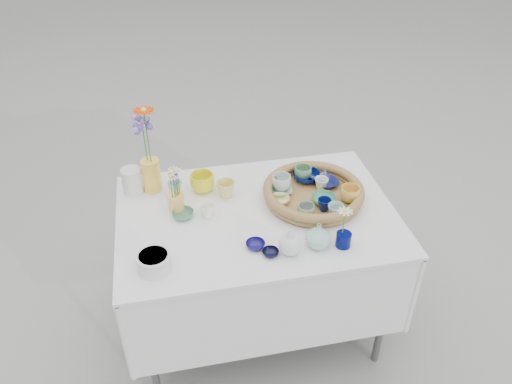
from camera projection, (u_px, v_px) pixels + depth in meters
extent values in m
plane|color=#9A9A9A|center=(257.00, 324.00, 2.72)|extent=(80.00, 80.00, 0.00)
imported|color=#030F4F|center=(306.00, 176.00, 2.45)|extent=(0.16, 0.16, 0.04)
imported|color=#0F1352|center=(327.00, 183.00, 2.41)|extent=(0.13, 0.13, 0.03)
imported|color=#EAB549|center=(350.00, 194.00, 2.30)|extent=(0.10, 0.10, 0.07)
imported|color=#41956A|center=(324.00, 200.00, 2.30)|extent=(0.14, 0.14, 0.03)
imported|color=gray|center=(306.00, 211.00, 2.20)|extent=(0.08, 0.08, 0.06)
imported|color=#82B49A|center=(280.00, 191.00, 2.36)|extent=(0.11, 0.11, 0.03)
imported|color=silver|center=(281.00, 182.00, 2.37)|extent=(0.10, 0.10, 0.08)
imported|color=silver|center=(321.00, 184.00, 2.38)|extent=(0.07, 0.07, 0.06)
imported|color=#97B7EA|center=(316.00, 174.00, 2.47)|extent=(0.11, 0.11, 0.03)
imported|color=#071255|center=(324.00, 205.00, 2.24)|extent=(0.06, 0.06, 0.06)
imported|color=#F4DF8B|center=(280.00, 200.00, 2.30)|extent=(0.10, 0.10, 0.03)
imported|color=#8EBDB8|center=(335.00, 211.00, 2.20)|extent=(0.09, 0.09, 0.07)
imported|color=#599066|center=(303.00, 173.00, 2.45)|extent=(0.11, 0.11, 0.07)
imported|color=yellow|center=(202.00, 183.00, 2.39)|extent=(0.13, 0.13, 0.09)
imported|color=#DCCF6B|center=(226.00, 189.00, 2.35)|extent=(0.09, 0.09, 0.08)
imported|color=#45815F|center=(183.00, 214.00, 2.24)|extent=(0.10, 0.10, 0.03)
imported|color=white|center=(207.00, 210.00, 2.24)|extent=(0.08, 0.08, 0.06)
imported|color=#110B58|center=(255.00, 245.00, 2.08)|extent=(0.09, 0.09, 0.03)
imported|color=#98BCB0|center=(175.00, 188.00, 2.38)|extent=(0.09, 0.09, 0.06)
imported|color=black|center=(271.00, 253.00, 2.04)|extent=(0.09, 0.09, 0.02)
imported|color=#91C5B8|center=(318.00, 235.00, 2.06)|extent=(0.14, 0.14, 0.11)
cylinder|color=#000547|center=(343.00, 240.00, 2.07)|extent=(0.07, 0.07, 0.06)
cylinder|color=yellow|center=(152.00, 175.00, 2.37)|extent=(0.09, 0.09, 0.16)
cylinder|color=#FFBA5B|center=(176.00, 202.00, 2.27)|extent=(0.10, 0.10, 0.08)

